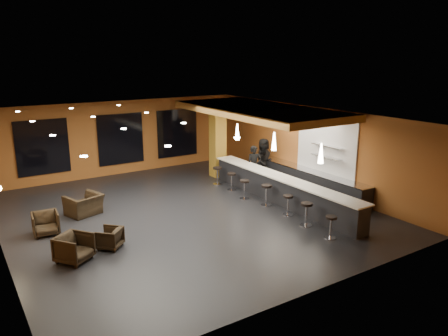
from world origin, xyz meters
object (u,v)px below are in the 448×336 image
prep_counter (310,181)px  armchair_a (74,248)px  pendant_2 (237,132)px  pendant_0 (321,153)px  staff_c (263,158)px  staff_a (254,166)px  bar_stool_1 (306,211)px  bar_stool_4 (245,187)px  bar_stool_5 (232,179)px  staff_b (264,162)px  armchair_d (84,205)px  pendant_1 (274,141)px  bar_stool_3 (266,192)px  bar_stool_6 (217,173)px  column (218,140)px  bar_counter (281,190)px  armchair_b (109,238)px  armchair_c (46,223)px  bar_stool_2 (288,202)px  bar_stool_0 (331,224)px

prep_counter → armchair_a: prep_counter is taller
pendant_2 → armchair_a: bearing=-155.3°
pendant_0 → staff_c: pendant_0 is taller
staff_a → pendant_2: bearing=160.2°
bar_stool_1 → bar_stool_4: bearing=91.5°
bar_stool_5 → staff_b: bearing=14.6°
staff_a → armchair_d: bearing=-160.5°
pendant_1 → bar_stool_3: bearing=-146.1°
armchair_a → bar_stool_6: bearing=-6.9°
prep_counter → armchair_d: prep_counter is taller
armchair_a → bar_stool_3: (7.35, 0.74, 0.14)m
bar_stool_5 → column: bearing=72.5°
staff_c → bar_stool_3: 3.89m
bar_counter → pendant_0: size_ratio=11.43×
prep_counter → staff_c: size_ratio=3.22×
column → staff_c: column is taller
bar_stool_3 → armchair_b: bearing=-176.1°
armchair_a → armchair_c: size_ratio=1.06×
armchair_c → armchair_a: bearing=-78.1°
staff_c → bar_stool_2: (-2.26, -4.36, -0.46)m
pendant_1 → armchair_c: bearing=171.7°
bar_stool_3 → armchair_d: bearing=155.5°
bar_counter → bar_stool_3: (-0.67, 0.05, 0.03)m
column → bar_stool_2: bearing=-96.5°
staff_a → bar_stool_1: size_ratio=2.16×
bar_stool_2 → bar_stool_3: bearing=90.8°
pendant_2 → armchair_c: (-8.30, -1.30, -1.98)m
pendant_2 → bar_stool_2: bearing=-98.9°
armchair_c → pendant_2: bearing=14.3°
bar_stool_3 → bar_stool_4: (-0.23, 1.10, -0.03)m
pendant_1 → bar_stool_5: bearing=110.6°
staff_a → bar_stool_3: staff_a is taller
bar_stool_2 → pendant_1: bearing=68.6°
armchair_c → bar_stool_4: 7.41m
prep_counter → staff_c: 2.75m
bar_stool_1 → bar_stool_2: bar_stool_1 is taller
armchair_d → bar_stool_0: size_ratio=1.56×
armchair_c → bar_stool_0: (7.41, -5.16, 0.10)m
staff_c → bar_stool_3: size_ratio=2.27×
bar_stool_3 → armchair_c: bearing=167.7°
bar_stool_0 → staff_b: bearing=69.9°
prep_counter → armchair_c: (-10.30, 1.20, -0.06)m
bar_stool_2 → bar_stool_5: (-0.04, 3.55, 0.01)m
armchair_b → bar_stool_2: (6.27, -0.79, 0.16)m
armchair_d → armchair_c: bearing=17.6°
prep_counter → pendant_0: bearing=-128.7°
armchair_c → bar_stool_0: size_ratio=1.10×
bar_counter → bar_stool_0: 3.57m
prep_counter → bar_stool_1: bearing=-135.3°
staff_c → bar_stool_3: (-2.27, -3.13, -0.41)m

